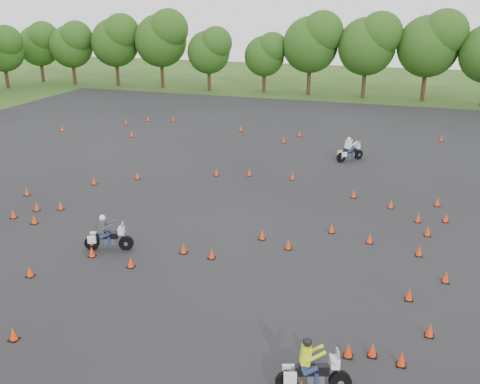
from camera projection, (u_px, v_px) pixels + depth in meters
name	position (u px, v px, depth m)	size (l,w,h in m)	color
ground	(213.00, 246.00, 24.08)	(140.00, 140.00, 0.00)	#2D5119
asphalt_pad	(251.00, 200.00, 29.44)	(62.00, 62.00, 0.00)	black
treeline	(353.00, 61.00, 53.19)	(87.21, 32.13, 9.98)	#254914
traffic_cones	(258.00, 203.00, 28.46)	(37.04, 32.71, 0.45)	#F2380A
rider_grey	(108.00, 232.00, 23.44)	(2.16, 0.66, 1.67)	#3A3E41
rider_yellow	(315.00, 369.00, 14.82)	(2.16, 0.66, 1.67)	#C9D913
rider_white	(350.00, 149.00, 36.37)	(2.17, 0.67, 1.68)	silver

